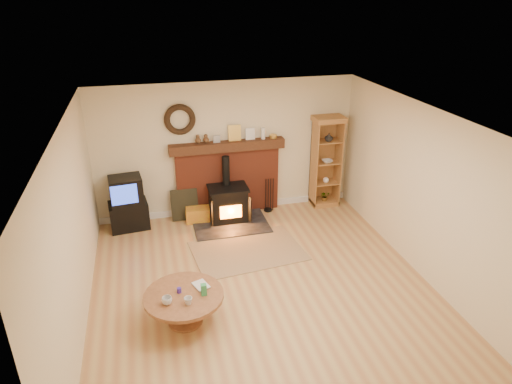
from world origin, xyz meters
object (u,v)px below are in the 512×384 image
object	(u,v)px
curio_cabinet	(326,161)
coffee_table	(184,300)
wood_stove	(229,205)
tv_unit	(128,204)

from	to	relation	value
curio_cabinet	coffee_table	xyz separation A→B (m)	(-3.18, -3.01, -0.57)
coffee_table	curio_cabinet	bearing A→B (deg)	43.37
curio_cabinet	wood_stove	bearing A→B (deg)	-172.18
wood_stove	curio_cabinet	size ratio (longest dim) A/B	0.75
tv_unit	wood_stove	bearing A→B (deg)	-6.08
wood_stove	tv_unit	xyz separation A→B (m)	(-1.85, 0.20, 0.15)
tv_unit	coffee_table	distance (m)	3.01
wood_stove	tv_unit	bearing A→B (deg)	173.92
curio_cabinet	coffee_table	size ratio (longest dim) A/B	1.76
tv_unit	coffee_table	bearing A→B (deg)	-76.14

